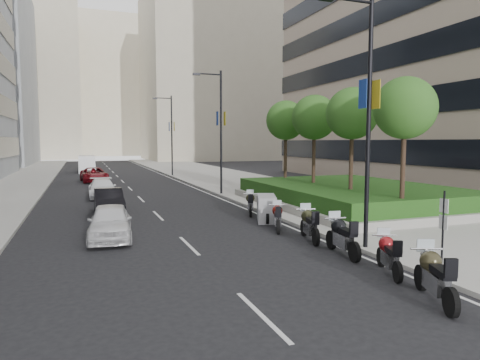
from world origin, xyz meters
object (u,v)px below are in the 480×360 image
lamp_post_0 (365,109)px  car_b (109,201)px  motorcycle_4 (278,217)px  motorcycle_5 (266,209)px  motorcycle_2 (342,236)px  lamp_post_1 (219,126)px  car_d (94,175)px  car_a (110,222)px  delivery_van (87,165)px  parking_sign (443,226)px  car_c (102,188)px  lamp_post_2 (170,131)px  motorcycle_6 (250,204)px  motorcycle_0 (434,276)px  motorcycle_3 (309,225)px  motorcycle_1 (389,255)px

lamp_post_0 → car_b: 14.73m
motorcycle_4 → motorcycle_5: (0.39, 2.11, 0.06)m
lamp_post_0 → motorcycle_5: size_ratio=3.93×
motorcycle_4 → car_b: car_b is taller
lamp_post_0 → motorcycle_2: size_ratio=3.63×
lamp_post_1 → car_d: 17.17m
lamp_post_1 → car_a: 15.13m
car_a → delivery_van: (-0.40, 39.66, 0.29)m
parking_sign → motorcycle_5: parking_sign is taller
parking_sign → car_d: (-8.94, 34.39, -0.76)m
car_c → lamp_post_1: bearing=-12.7°
lamp_post_2 → car_b: 25.21m
lamp_post_0 → lamp_post_2: 35.00m
lamp_post_0 → lamp_post_1: bearing=90.0°
motorcycle_4 → motorcycle_6: (0.41, 4.31, 0.00)m
motorcycle_0 → car_a: (-7.05, 9.88, 0.06)m
car_a → parking_sign: bearing=-37.2°
motorcycle_0 → motorcycle_3: size_ratio=0.97×
motorcycle_4 → car_a: car_a is taller
motorcycle_5 → motorcycle_4: bearing=-169.8°
car_c → motorcycle_6: bearing=-54.6°
parking_sign → motorcycle_6: size_ratio=1.19×
lamp_post_1 → motorcycle_3: bearing=-93.6°
lamp_post_0 → motorcycle_0: lamp_post_0 is taller
motorcycle_0 → motorcycle_1: size_ratio=1.12×
car_c → car_d: car_d is taller
lamp_post_0 → car_d: 32.76m
lamp_post_1 → car_d: size_ratio=1.79×
lamp_post_2 → car_d: (-8.28, -3.61, -4.36)m
motorcycle_3 → lamp_post_1: bearing=10.2°
lamp_post_2 → motorcycle_2: size_ratio=3.63×
motorcycle_5 → motorcycle_0: bearing=-161.5°
motorcycle_0 → motorcycle_6: bearing=20.6°
motorcycle_2 → car_c: (-7.10, 19.03, -0.01)m
motorcycle_6 → car_b: 7.74m
car_d → motorcycle_6: bearing=-76.8°
parking_sign → car_b: bearing=121.0°
motorcycle_5 → motorcycle_6: 2.20m
parking_sign → delivery_van: bearing=101.2°
motorcycle_1 → motorcycle_3: bearing=23.0°
motorcycle_0 → motorcycle_3: (0.39, 6.86, -0.01)m
motorcycle_1 → car_b: (-7.19, 14.00, 0.10)m
car_a → motorcycle_2: bearing=-31.0°
parking_sign → motorcycle_0: 2.73m
car_d → motorcycle_1: bearing=-82.6°
car_c → motorcycle_0: bearing=-73.9°
motorcycle_0 → motorcycle_4: bearing=22.2°
parking_sign → motorcycle_3: (-1.59, 5.15, -0.81)m
lamp_post_2 → motorcycle_4: 30.99m
lamp_post_0 → lamp_post_1: 17.00m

